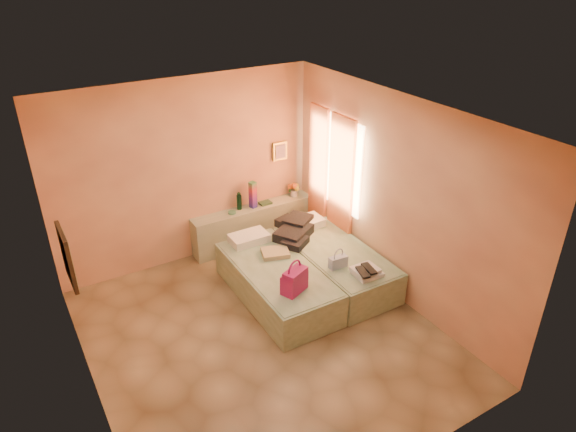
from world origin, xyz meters
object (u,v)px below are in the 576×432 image
at_px(water_bottle, 239,201).
at_px(magenta_handbag, 294,280).
at_px(green_book, 265,203).
at_px(flower_vase, 294,188).
at_px(bed_left, 277,283).
at_px(bed_right, 335,264).
at_px(headboard_ledge, 254,225).
at_px(towel_stack, 367,272).
at_px(blue_handbag, 338,262).

height_order(water_bottle, magenta_handbag, water_bottle).
distance_m(green_book, flower_vase, 0.57).
xyz_separation_m(bed_left, bed_right, (0.96, -0.03, 0.00)).
bearing_deg(headboard_ledge, magenta_handbag, -103.66).
distance_m(bed_right, water_bottle, 1.82).
bearing_deg(flower_vase, bed_right, -99.45).
bearing_deg(green_book, bed_right, -80.46).
xyz_separation_m(headboard_ledge, bed_right, (0.52, -1.53, -0.08)).
bearing_deg(towel_stack, flower_vase, 83.14).
relative_size(water_bottle, green_book, 1.42).
height_order(blue_handbag, towel_stack, blue_handbag).
relative_size(headboard_ledge, bed_right, 1.02).
bearing_deg(headboard_ledge, water_bottle, 166.40).
xyz_separation_m(headboard_ledge, towel_stack, (0.51, -2.27, 0.23)).
bearing_deg(bed_right, blue_handbag, -120.73).
bearing_deg(green_book, towel_stack, -84.45).
relative_size(water_bottle, flower_vase, 1.00).
relative_size(flower_vase, towel_stack, 0.79).
bearing_deg(bed_left, headboard_ledge, 74.77).
xyz_separation_m(bed_left, magenta_handbag, (-0.07, -0.57, 0.41)).
height_order(headboard_ledge, green_book, green_book).
bearing_deg(bed_right, green_book, 101.83).
height_order(water_bottle, flower_vase, same).
bearing_deg(blue_handbag, water_bottle, 106.87).
height_order(water_bottle, blue_handbag, water_bottle).
relative_size(headboard_ledge, blue_handbag, 8.14).
distance_m(flower_vase, magenta_handbag, 2.45).
bearing_deg(magenta_handbag, blue_handbag, -11.36).
xyz_separation_m(bed_left, blue_handbag, (0.72, -0.42, 0.33)).
distance_m(green_book, magenta_handbag, 2.20).
bearing_deg(blue_handbag, bed_left, 152.40).
bearing_deg(towel_stack, water_bottle, 107.23).
relative_size(green_book, blue_handbag, 0.77).
height_order(bed_left, bed_right, same).
bearing_deg(water_bottle, towel_stack, -72.77).
xyz_separation_m(bed_right, towel_stack, (-0.02, -0.74, 0.30)).
xyz_separation_m(bed_left, towel_stack, (0.94, -0.77, 0.30)).
bearing_deg(flower_vase, blue_handbag, -104.39).
bearing_deg(bed_left, flower_vase, 52.12).
distance_m(bed_left, flower_vase, 2.01).
bearing_deg(headboard_ledge, flower_vase, 1.26).
distance_m(water_bottle, magenta_handbag, 2.14).
height_order(headboard_ledge, bed_right, headboard_ledge).
xyz_separation_m(water_bottle, flower_vase, (0.99, -0.03, 0.00)).
relative_size(headboard_ledge, towel_stack, 5.86).
distance_m(bed_left, blue_handbag, 0.89).
relative_size(water_bottle, blue_handbag, 1.09).
relative_size(bed_left, flower_vase, 7.27).
xyz_separation_m(bed_left, green_book, (0.66, 1.50, 0.42)).
xyz_separation_m(bed_left, water_bottle, (0.22, 1.55, 0.54)).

